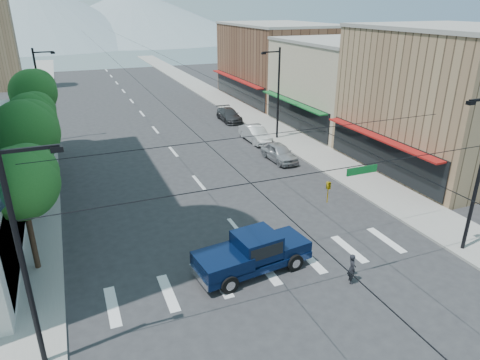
{
  "coord_description": "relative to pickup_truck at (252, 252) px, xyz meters",
  "views": [
    {
      "loc": [
        -8.6,
        -15.39,
        12.87
      ],
      "look_at": [
        0.41,
        6.58,
        3.0
      ],
      "focal_mm": 32.0,
      "sensor_mm": 36.0,
      "label": 1
    }
  ],
  "objects": [
    {
      "name": "shop_near",
      "position": [
        20.92,
        8.31,
        4.42
      ],
      "size": [
        12.0,
        14.0,
        11.0
      ],
      "primitive_type": "cube",
      "color": "#8C6B4C",
      "rests_on": "ground"
    },
    {
      "name": "tree_midfar",
      "position": [
        -10.15,
        18.4,
        3.91
      ],
      "size": [
        3.65,
        3.64,
        6.71
      ],
      "color": "black",
      "rests_on": "ground"
    },
    {
      "name": "tree_far",
      "position": [
        -10.15,
        25.4,
        4.51
      ],
      "size": [
        4.09,
        4.09,
        7.52
      ],
      "color": "black",
      "rests_on": "ground"
    },
    {
      "name": "shop_mid",
      "position": [
        20.92,
        22.31,
        3.42
      ],
      "size": [
        12.0,
        14.0,
        9.0
      ],
      "primitive_type": "cube",
      "color": "tan",
      "rests_on": "ground"
    },
    {
      "name": "ground",
      "position": [
        0.92,
        -1.69,
        -1.08
      ],
      "size": [
        160.0,
        160.0,
        0.0
      ],
      "primitive_type": "plane",
      "color": "#28282B",
      "rests_on": "ground"
    },
    {
      "name": "sidewalk_left",
      "position": [
        -11.08,
        38.31,
        -1.01
      ],
      "size": [
        4.0,
        120.0,
        0.15
      ],
      "primitive_type": "cube",
      "color": "gray",
      "rests_on": "ground"
    },
    {
      "name": "signal_rig",
      "position": [
        1.11,
        -2.69,
        3.56
      ],
      "size": [
        21.8,
        0.2,
        9.0
      ],
      "color": "black",
      "rests_on": "ground"
    },
    {
      "name": "pickup_truck",
      "position": [
        0.0,
        0.0,
        0.0
      ],
      "size": [
        6.35,
        2.96,
        2.08
      ],
      "rotation": [
        0.0,
        0.0,
        0.12
      ],
      "color": "#071435",
      "rests_on": "ground"
    },
    {
      "name": "tree_near",
      "position": [
        -10.15,
        4.4,
        3.91
      ],
      "size": [
        3.65,
        3.64,
        6.71
      ],
      "color": "black",
      "rests_on": "ground"
    },
    {
      "name": "parked_car_mid",
      "position": [
        9.32,
        20.37,
        -0.29
      ],
      "size": [
        1.78,
        4.83,
        1.58
      ],
      "primitive_type": "imported",
      "rotation": [
        0.0,
        0.0,
        0.02
      ],
      "color": "#BBBBBB",
      "rests_on": "ground"
    },
    {
      "name": "pedestrian",
      "position": [
        4.14,
        -2.78,
        -0.29
      ],
      "size": [
        0.55,
        0.67,
        1.59
      ],
      "primitive_type": "imported",
      "rotation": [
        0.0,
        0.0,
        1.24
      ],
      "color": "black",
      "rests_on": "ground"
    },
    {
      "name": "parked_car_near",
      "position": [
        8.94,
        14.39,
        -0.32
      ],
      "size": [
        1.96,
        4.51,
        1.51
      ],
      "primitive_type": "imported",
      "rotation": [
        0.0,
        0.0,
        0.04
      ],
      "color": "#A1A0A5",
      "rests_on": "ground"
    },
    {
      "name": "lamp_pole_nw",
      "position": [
        -9.75,
        28.31,
        3.86
      ],
      "size": [
        2.0,
        0.25,
        9.0
      ],
      "color": "black",
      "rests_on": "ground"
    },
    {
      "name": "tree_midnear",
      "position": [
        -10.15,
        11.4,
        4.51
      ],
      "size": [
        4.09,
        4.09,
        7.52
      ],
      "color": "black",
      "rests_on": "ground"
    },
    {
      "name": "mountain_right",
      "position": [
        20.92,
        158.31,
        7.92
      ],
      "size": [
        90.0,
        90.0,
        18.0
      ],
      "primitive_type": "cone",
      "color": "gray",
      "rests_on": "ground"
    },
    {
      "name": "parked_car_far",
      "position": [
        9.77,
        28.86,
        -0.37
      ],
      "size": [
        2.17,
        5.0,
        1.43
      ],
      "primitive_type": "imported",
      "rotation": [
        0.0,
        0.0,
        -0.03
      ],
      "color": "#333336",
      "rests_on": "ground"
    },
    {
      "name": "shop_far",
      "position": [
        20.92,
        38.31,
        3.92
      ],
      "size": [
        12.0,
        18.0,
        10.0
      ],
      "primitive_type": "cube",
      "color": "brown",
      "rests_on": "ground"
    },
    {
      "name": "sidewalk_right",
      "position": [
        12.92,
        38.31,
        -1.01
      ],
      "size": [
        4.0,
        120.0,
        0.15
      ],
      "primitive_type": "cube",
      "color": "gray",
      "rests_on": "ground"
    },
    {
      "name": "lamp_pole_ne",
      "position": [
        11.59,
        20.31,
        3.86
      ],
      "size": [
        2.0,
        0.25,
        9.0
      ],
      "color": "black",
      "rests_on": "ground"
    },
    {
      "name": "mountain_left",
      "position": [
        -14.08,
        148.31,
        9.92
      ],
      "size": [
        80.0,
        80.0,
        22.0
      ],
      "primitive_type": "cone",
      "color": "gray",
      "rests_on": "ground"
    }
  ]
}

